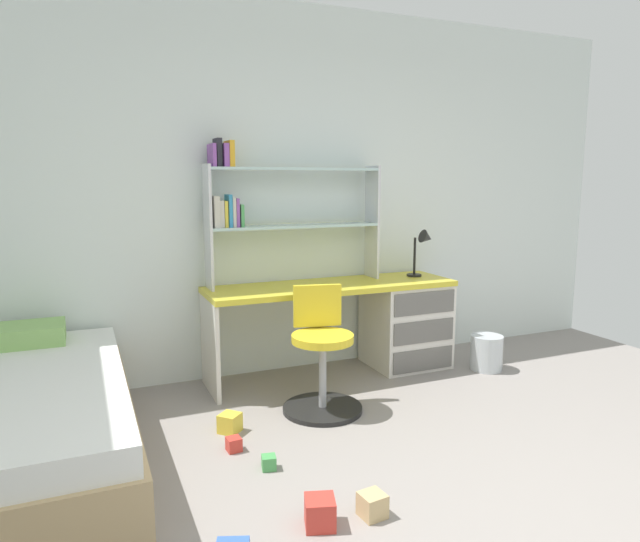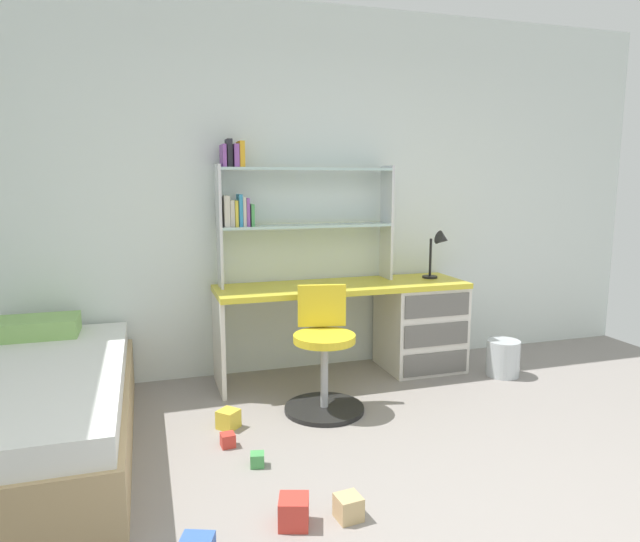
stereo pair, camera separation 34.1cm
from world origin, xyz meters
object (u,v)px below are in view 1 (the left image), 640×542
Objects in this scene: swivel_chair at (322,362)px; toy_block_green_4 at (269,463)px; toy_block_red_5 at (320,512)px; toy_block_yellow_1 at (230,423)px; desk at (388,319)px; toy_block_natural_0 at (372,505)px; waste_bin at (486,353)px; toy_block_red_2 at (234,444)px; bookshelf_hutch at (272,202)px; bed_platform at (14,427)px; desk_lamp at (424,245)px.

swivel_chair is 0.88m from toy_block_green_4.
toy_block_red_5 is (-0.51, -1.17, -0.26)m from swivel_chair.
toy_block_yellow_1 is 1.56× the size of toy_block_green_4.
desk is 2.11m from toy_block_natural_0.
toy_block_yellow_1 is 0.87× the size of toy_block_red_5.
desk is 2.22m from toy_block_red_5.
swivel_chair reaches higher than waste_bin.
toy_block_yellow_1 is (-0.64, -0.10, -0.26)m from swivel_chair.
toy_block_red_2 is at bearing 101.49° from toy_block_red_5.
swivel_chair is 11.10× the size of toy_block_green_4.
toy_block_natural_0 is at bearing -95.60° from bookshelf_hutch.
toy_block_yellow_1 reaches higher than toy_block_red_2.
waste_bin is 2.23m from toy_block_green_4.
toy_block_red_5 is at bearing 174.20° from toy_block_natural_0.
toy_block_natural_0 is 1.49× the size of toy_block_green_4.
toy_block_red_5 is (1.26, -1.04, -0.18)m from bed_platform.
toy_block_red_2 is 1.06× the size of toy_block_green_4.
bookshelf_hutch is 1.25m from swivel_chair.
waste_bin is at bearing 7.68° from swivel_chair.
swivel_chair is 1.25m from toy_block_natural_0.
toy_block_red_5 reaches higher than toy_block_red_2.
waste_bin is at bearing -18.37° from bookshelf_hutch.
swivel_chair reaches higher than toy_block_green_4.
toy_block_red_2 is (-0.60, -1.07, -1.29)m from bookshelf_hutch.
toy_block_natural_0 is at bearing -35.44° from bed_platform.
desk is 1.86m from toy_block_green_4.
desk_lamp reaches higher than toy_block_red_2.
bookshelf_hutch is 0.67× the size of bed_platform.
bookshelf_hutch reaches higher than toy_block_natural_0.
waste_bin is at bearing 5.71° from bed_platform.
toy_block_red_5 is at bearing -102.85° from bookshelf_hutch.
desk_lamp is 3.09m from bed_platform.
toy_block_natural_0 is (-0.27, -1.19, -0.27)m from swivel_chair.
toy_block_red_5 is at bearing -84.69° from toy_block_green_4.
toy_block_yellow_1 is at bearing 1.24° from bed_platform.
swivel_chair reaches higher than toy_block_natural_0.
bookshelf_hutch is 1.66× the size of swivel_chair.
desk_lamp is at bearing 46.50° from toy_block_red_5.
bookshelf_hutch is 10.28× the size of toy_block_red_5.
toy_block_yellow_1 is (-2.15, -0.30, -0.08)m from waste_bin.
bed_platform is 1.31m from toy_block_green_4.
bed_platform is 7.15× the size of waste_bin.
desk is 1.43× the size of bookshelf_hutch.
swivel_chair is 7.43× the size of toy_block_natural_0.
desk is at bearing -9.87° from bookshelf_hutch.
toy_block_yellow_1 is at bearing -124.04° from bookshelf_hutch.
toy_block_red_2 is at bearing -153.12° from desk_lamp.
toy_block_red_2 is (-0.68, -0.34, -0.28)m from swivel_chair.
toy_block_red_2 is 0.84m from toy_block_red_5.
swivel_chair is 10.45× the size of toy_block_red_2.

